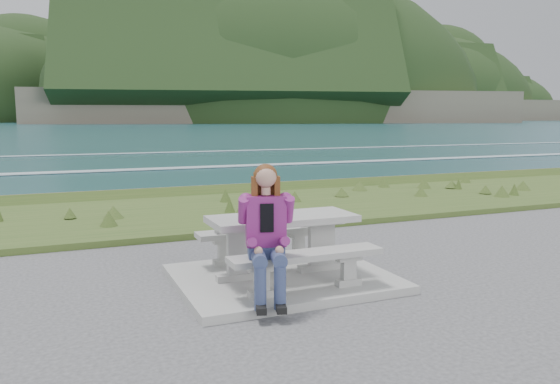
{
  "coord_description": "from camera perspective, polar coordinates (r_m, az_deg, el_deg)",
  "views": [
    {
      "loc": [
        -2.57,
        -6.08,
        2.06
      ],
      "look_at": [
        0.47,
        1.2,
        0.96
      ],
      "focal_mm": 35.0,
      "sensor_mm": 36.0,
      "label": 1
    }
  ],
  "objects": [
    {
      "name": "bench_seaward",
      "position": [
        7.42,
        -1.86,
        -4.61
      ],
      "size": [
        1.8,
        0.35,
        0.45
      ],
      "color": "#AAAAA5",
      "rests_on": "concrete_slab"
    },
    {
      "name": "seated_woman",
      "position": [
        5.8,
        -1.33,
        -6.27
      ],
      "size": [
        0.58,
        0.81,
        1.46
      ],
      "rotation": [
        0.0,
        0.0,
        -0.27
      ],
      "color": "navy",
      "rests_on": "concrete_slab"
    },
    {
      "name": "picnic_table",
      "position": [
        6.74,
        0.25,
        -3.86
      ],
      "size": [
        1.8,
        0.75,
        0.75
      ],
      "color": "#AAAAA5",
      "rests_on": "concrete_slab"
    },
    {
      "name": "concrete_slab",
      "position": [
        6.9,
        0.25,
        -9.02
      ],
      "size": [
        2.6,
        2.1,
        0.1
      ],
      "primitive_type": "cube",
      "color": "#AAAAA5",
      "rests_on": "ground"
    },
    {
      "name": "shore_drop",
      "position": [
        14.36,
        -12.1,
        -0.51
      ],
      "size": [
        160.0,
        0.8,
        2.2
      ],
      "primitive_type": "cube",
      "color": "#685A4E",
      "rests_on": "ground"
    },
    {
      "name": "grass_verge",
      "position": [
        11.56,
        -9.44,
        -2.46
      ],
      "size": [
        160.0,
        4.5,
        0.22
      ],
      "primitive_type": "cube",
      "color": "#375620",
      "rests_on": "ground"
    },
    {
      "name": "ocean",
      "position": [
        31.51,
        -17.79,
        0.61
      ],
      "size": [
        1600.0,
        1600.0,
        0.09
      ],
      "color": "#1D4B53",
      "rests_on": "ground"
    },
    {
      "name": "headland_range",
      "position": [
        448.35,
        2.91,
        8.91
      ],
      "size": [
        729.83,
        363.95,
        173.86
      ],
      "color": "#685A4E",
      "rests_on": "ground"
    },
    {
      "name": "bench_landward",
      "position": [
        6.17,
        2.8,
        -7.21
      ],
      "size": [
        1.8,
        0.35,
        0.45
      ],
      "color": "#AAAAA5",
      "rests_on": "concrete_slab"
    }
  ]
}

